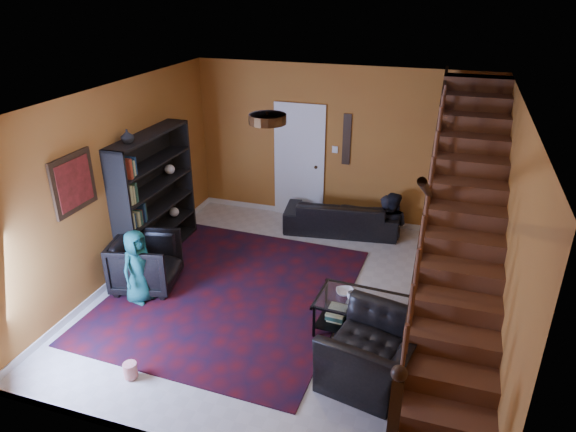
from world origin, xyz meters
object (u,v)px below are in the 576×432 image
bookshelf (155,198)px  armchair_left (146,263)px  coffee_table (364,314)px  sofa (341,216)px  armchair_right (373,352)px

bookshelf → armchair_left: (0.35, -0.95, -0.57)m
bookshelf → armchair_left: bearing=-69.5°
armchair_left → coffee_table: armchair_left is taller
bookshelf → sofa: size_ratio=1.02×
bookshelf → armchair_right: bookshelf is taller
sofa → armchair_right: (1.14, -3.53, 0.07)m
sofa → coffee_table: (0.90, -2.73, -0.03)m
armchair_left → armchair_right: armchair_left is taller
sofa → armchair_right: size_ratio=1.78×
bookshelf → sofa: 3.19m
armchair_right → coffee_table: armchair_right is taller
armchair_left → armchair_right: bearing=-117.5°
bookshelf → coffee_table: size_ratio=1.63×
coffee_table → armchair_left: bearing=178.6°
sofa → coffee_table: 2.87m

